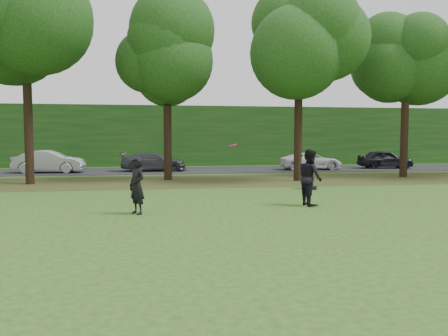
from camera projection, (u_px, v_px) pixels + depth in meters
name	position (u px, v px, depth m)	size (l,w,h in m)	color
ground	(302.00, 230.00, 11.15)	(120.00, 120.00, 0.00)	#234D18
leaf_litter	(223.00, 181.00, 23.96)	(60.00, 7.00, 0.01)	#493D1A
street	(206.00, 170.00, 31.84)	(70.00, 7.00, 0.02)	black
far_hedge	(198.00, 136.00, 37.58)	(70.00, 3.00, 5.00)	#124014
player_left	(137.00, 186.00, 13.44)	(0.64, 0.42, 1.76)	black
player_right	(310.00, 177.00, 15.18)	(0.96, 0.74, 1.97)	black
parked_cars	(188.00, 161.00, 30.81)	(36.79, 2.56, 1.49)	black
frisbee	(233.00, 145.00, 14.47)	(0.29, 0.28, 0.13)	#DB1271
seated_person	(308.00, 182.00, 20.09)	(0.47, 0.76, 0.83)	black
tree_line	(217.00, 35.00, 23.29)	(55.30, 7.90, 12.31)	black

